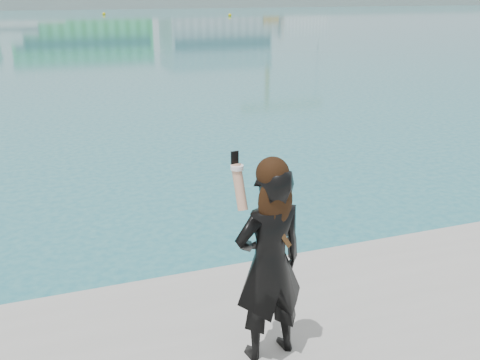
% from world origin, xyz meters
% --- Properties ---
extents(far_quay, '(320.00, 40.00, 2.00)m').
position_xyz_m(far_quay, '(0.00, 130.00, 1.00)').
color(far_quay, '#9E9E99').
rests_on(far_quay, ground).
extents(buoy_near, '(0.50, 0.50, 0.50)m').
position_xyz_m(buoy_near, '(25.84, 74.27, 0.00)').
color(buoy_near, '#DEC20B').
rests_on(buoy_near, ground).
extents(buoy_extra, '(0.50, 0.50, 0.50)m').
position_xyz_m(buoy_extra, '(8.75, 84.83, 0.00)').
color(buoy_extra, '#DEC20B').
rests_on(buoy_extra, ground).
extents(woman, '(0.66, 0.47, 1.78)m').
position_xyz_m(woman, '(0.77, -0.56, 1.70)').
color(woman, black).
rests_on(woman, near_quay).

